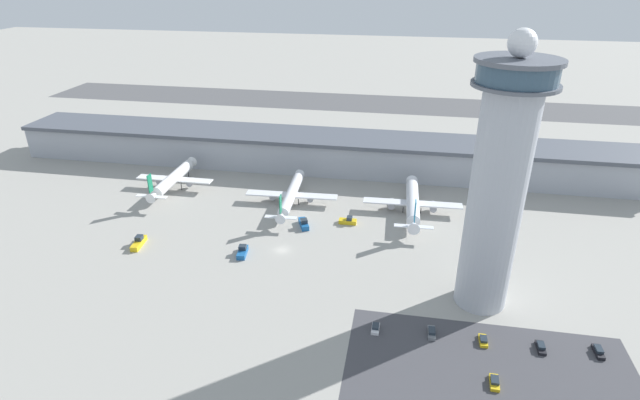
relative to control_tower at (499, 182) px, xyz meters
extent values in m
plane|color=#9E9B93|center=(-57.99, 15.53, -34.45)|extent=(1000.00, 1000.00, 0.00)
cube|color=#A3A8B2|center=(-57.99, 85.53, -27.79)|extent=(268.07, 22.00, 13.32)
cube|color=#4C515B|center=(-57.99, 85.53, -20.33)|extent=(268.07, 25.00, 1.60)
cube|color=#515154|center=(-57.99, 198.60, -34.45)|extent=(402.11, 44.00, 0.01)
cylinder|color=#ADB2BC|center=(0.00, 0.00, -5.86)|extent=(13.15, 13.15, 57.18)
cylinder|color=#565B66|center=(0.00, 0.00, 23.13)|extent=(18.99, 18.99, 0.80)
cylinder|color=#334C60|center=(0.00, 0.00, 25.68)|extent=(17.47, 17.47, 4.30)
cylinder|color=#565B66|center=(0.00, 0.00, 28.33)|extent=(18.99, 18.99, 1.00)
sphere|color=white|center=(0.00, 0.00, 31.89)|extent=(6.14, 6.14, 6.14)
cube|color=#424247|center=(-0.12, -29.61, -34.45)|extent=(64.00, 40.00, 0.01)
cylinder|color=white|center=(-111.09, 52.82, -29.58)|extent=(4.15, 28.51, 4.14)
cone|color=white|center=(-111.09, 68.94, -29.58)|extent=(4.15, 3.73, 4.14)
cone|color=white|center=(-111.08, 36.08, -29.58)|extent=(3.73, 4.97, 3.73)
cube|color=white|center=(-111.09, 53.39, -30.31)|extent=(30.55, 4.41, 0.44)
cylinder|color=#A8A8B2|center=(-117.50, 54.39, -31.56)|extent=(2.28, 4.56, 2.28)
cylinder|color=#A8A8B2|center=(-104.67, 54.39, -31.56)|extent=(2.28, 4.56, 2.28)
cube|color=#14704C|center=(-111.08, 35.09, -24.19)|extent=(0.30, 2.80, 6.63)
cube|color=white|center=(-111.08, 34.69, -29.17)|extent=(11.61, 2.00, 0.24)
cylinder|color=black|center=(-111.09, 65.88, -33.05)|extent=(0.28, 0.28, 2.80)
cylinder|color=black|center=(-108.19, 52.59, -33.05)|extent=(0.28, 0.28, 2.80)
cylinder|color=black|center=(-113.99, 52.59, -33.05)|extent=(0.28, 0.28, 2.80)
cylinder|color=silver|center=(-62.64, 48.14, -30.37)|extent=(5.41, 31.61, 3.87)
cone|color=silver|center=(-63.50, 65.59, -30.37)|extent=(4.03, 3.67, 3.87)
cone|color=silver|center=(-61.75, 30.12, -30.37)|extent=(3.70, 4.81, 3.48)
cube|color=silver|center=(-62.67, 48.77, -31.04)|extent=(34.20, 6.07, 0.44)
cylinder|color=#A8A8B2|center=(-69.85, 49.42, -32.21)|extent=(2.33, 4.35, 2.13)
cylinder|color=#A8A8B2|center=(-55.58, 50.12, -32.21)|extent=(2.33, 4.35, 2.13)
cube|color=#14704C|center=(-61.71, 29.19, -25.34)|extent=(0.44, 2.81, 6.19)
cube|color=silver|center=(-61.69, 28.79, -29.98)|extent=(10.91, 2.53, 0.24)
cylinder|color=black|center=(-63.35, 62.65, -33.38)|extent=(0.28, 0.28, 2.15)
cylinder|color=black|center=(-59.92, 48.10, -33.38)|extent=(0.28, 0.28, 2.15)
cylinder|color=black|center=(-65.33, 47.84, -33.38)|extent=(0.28, 0.28, 2.15)
cylinder|color=silver|center=(-18.36, 48.65, -30.04)|extent=(5.33, 30.22, 4.49)
cone|color=silver|center=(-18.84, 65.72, -30.04)|extent=(4.60, 4.17, 4.49)
cone|color=silver|center=(-17.86, 30.91, -30.04)|extent=(4.19, 5.50, 4.04)
cube|color=silver|center=(-18.37, 49.25, -30.83)|extent=(35.15, 5.38, 0.44)
cylinder|color=#A8A8B2|center=(-25.76, 50.05, -32.19)|extent=(2.61, 5.01, 2.47)
cylinder|color=#A8A8B2|center=(-11.05, 50.46, -32.19)|extent=(2.61, 5.01, 2.47)
cube|color=#197FB2|center=(-17.83, 29.83, -24.20)|extent=(0.38, 2.81, 7.18)
cube|color=silver|center=(-17.82, 29.43, -29.59)|extent=(12.62, 2.35, 0.24)
cylinder|color=black|center=(-18.75, 62.50, -33.37)|extent=(0.28, 0.28, 2.16)
cylinder|color=black|center=(-15.21, 48.54, -33.37)|extent=(0.28, 0.28, 2.16)
cylinder|color=black|center=(-21.49, 48.36, -33.37)|extent=(0.28, 0.28, 2.16)
cube|color=black|center=(-40.04, 36.75, -34.39)|extent=(5.04, 2.45, 0.12)
cube|color=gold|center=(-40.04, 36.75, -33.74)|extent=(6.00, 2.56, 1.42)
cube|color=#232D38|center=(-39.44, 36.75, -32.44)|extent=(1.80, 2.25, 1.17)
cube|color=black|center=(-69.38, 10.80, -34.39)|extent=(3.15, 5.97, 0.12)
cube|color=#195699|center=(-69.38, 10.80, -33.66)|extent=(3.39, 7.07, 1.57)
cube|color=#232D38|center=(-69.47, 11.48, -32.23)|extent=(2.47, 2.31, 1.29)
cube|color=black|center=(-54.57, 32.00, -34.39)|extent=(4.59, 6.68, 0.12)
cube|color=#195699|center=(-54.57, 32.00, -33.60)|extent=(5.14, 7.82, 1.69)
cube|color=#232D38|center=(-54.29, 31.32, -32.06)|extent=(2.85, 2.89, 1.39)
cube|color=black|center=(-103.55, 10.14, -34.39)|extent=(2.94, 7.12, 0.12)
cube|color=gold|center=(-103.55, 10.14, -33.62)|extent=(3.17, 8.44, 1.66)
cube|color=#232D38|center=(-103.63, 10.96, -32.11)|extent=(2.28, 2.68, 1.36)
cube|color=black|center=(-12.73, -16.01, -34.39)|extent=(1.82, 4.00, 0.12)
cube|color=slate|center=(-12.73, -16.01, -34.02)|extent=(1.92, 4.75, 0.87)
cube|color=#232D38|center=(-12.73, -16.13, -33.22)|extent=(1.64, 2.63, 0.71)
cube|color=black|center=(25.01, -15.80, -34.39)|extent=(1.73, 4.04, 0.12)
cube|color=black|center=(25.01, -15.80, -34.03)|extent=(1.82, 4.81, 0.83)
cube|color=#232D38|center=(25.01, -15.68, -33.27)|extent=(1.57, 2.66, 0.68)
cube|color=black|center=(0.17, -29.70, -34.39)|extent=(1.99, 3.95, 0.12)
cube|color=gold|center=(0.17, -29.70, -34.06)|extent=(2.10, 4.69, 0.78)
cube|color=#232D38|center=(0.17, -29.58, -33.35)|extent=(1.78, 2.61, 0.64)
cube|color=black|center=(-26.26, -16.85, -34.39)|extent=(1.84, 3.43, 0.12)
cube|color=silver|center=(-26.26, -16.85, -34.05)|extent=(1.92, 4.08, 0.81)
cube|color=#232D38|center=(-26.26, -16.75, -33.31)|extent=(1.67, 2.25, 0.66)
cube|color=black|center=(-0.72, -16.59, -34.39)|extent=(1.79, 3.60, 0.12)
cube|color=gold|center=(-0.72, -16.59, -34.08)|extent=(1.87, 4.28, 0.75)
cube|color=#232D38|center=(-0.72, -16.69, -33.40)|extent=(1.63, 2.36, 0.61)
cube|color=black|center=(12.24, -16.70, -34.39)|extent=(1.68, 3.83, 0.12)
cube|color=black|center=(12.24, -16.70, -34.06)|extent=(1.76, 4.56, 0.79)
cube|color=#232D38|center=(12.24, -16.59, -33.34)|extent=(1.54, 2.51, 0.64)
camera|label=1|loc=(-22.56, -114.19, 47.50)|focal=28.00mm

